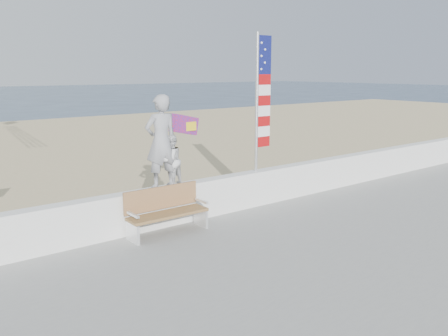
{
  "coord_description": "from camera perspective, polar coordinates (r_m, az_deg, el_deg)",
  "views": [
    {
      "loc": [
        -6.62,
        -7.02,
        3.66
      ],
      "look_at": [
        0.2,
        1.8,
        1.35
      ],
      "focal_mm": 38.0,
      "sensor_mm": 36.0,
      "label": 1
    }
  ],
  "objects": [
    {
      "name": "seawall",
      "position": [
        11.59,
        -1.39,
        -3.45
      ],
      "size": [
        30.0,
        0.35,
        0.9
      ],
      "primitive_type": "cube",
      "color": "white",
      "rests_on": "boardwalk"
    },
    {
      "name": "sand",
      "position": [
        17.7,
        -14.94,
        -0.49
      ],
      "size": [
        90.0,
        40.0,
        0.08
      ],
      "primitive_type": "cube",
      "color": "tan",
      "rests_on": "ground"
    },
    {
      "name": "adult",
      "position": [
        10.53,
        -7.58,
        3.17
      ],
      "size": [
        0.77,
        0.53,
        2.07
      ],
      "primitive_type": "imported",
      "rotation": [
        0.0,
        0.0,
        3.1
      ],
      "color": "gray",
      "rests_on": "seawall"
    },
    {
      "name": "parafoil_kite",
      "position": [
        12.91,
        -4.74,
        5.2
      ],
      "size": [
        0.97,
        0.43,
        0.65
      ],
      "color": "red",
      "rests_on": "ground"
    },
    {
      "name": "ground",
      "position": [
        10.31,
        5.31,
        -9.13
      ],
      "size": [
        220.0,
        220.0,
        0.0
      ],
      "primitive_type": "plane",
      "color": "#2B3F56",
      "rests_on": "ground"
    },
    {
      "name": "flag",
      "position": [
        12.17,
        4.42,
        8.53
      ],
      "size": [
        0.5,
        0.08,
        3.5
      ],
      "color": "silver",
      "rests_on": "seawall"
    },
    {
      "name": "bench",
      "position": [
        10.36,
        -7.03,
        -5.04
      ],
      "size": [
        1.8,
        0.57,
        1.0
      ],
      "color": "olive",
      "rests_on": "boardwalk"
    },
    {
      "name": "child",
      "position": [
        10.73,
        -6.41,
        0.92
      ],
      "size": [
        0.68,
        0.6,
        1.17
      ],
      "primitive_type": "imported",
      "rotation": [
        0.0,
        0.0,
        3.47
      ],
      "color": "silver",
      "rests_on": "seawall"
    }
  ]
}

